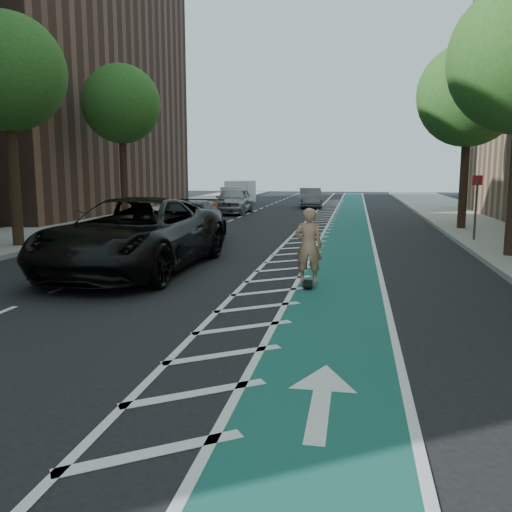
% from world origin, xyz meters
% --- Properties ---
extents(ground, '(120.00, 120.00, 0.00)m').
position_xyz_m(ground, '(0.00, 0.00, 0.00)').
color(ground, black).
rests_on(ground, ground).
extents(bike_lane, '(2.00, 90.00, 0.01)m').
position_xyz_m(bike_lane, '(3.00, 10.00, 0.01)').
color(bike_lane, '#17534C').
rests_on(bike_lane, ground).
extents(buffer_strip, '(1.40, 90.00, 0.01)m').
position_xyz_m(buffer_strip, '(1.50, 10.00, 0.01)').
color(buffer_strip, silver).
rests_on(buffer_strip, ground).
extents(sidewalk_left, '(5.00, 90.00, 0.15)m').
position_xyz_m(sidewalk_left, '(-9.50, 10.00, 0.07)').
color(sidewalk_left, gray).
rests_on(sidewalk_left, ground).
extents(curb_right, '(0.12, 90.00, 0.16)m').
position_xyz_m(curb_right, '(7.05, 10.00, 0.08)').
color(curb_right, gray).
rests_on(curb_right, ground).
extents(curb_left, '(0.12, 90.00, 0.16)m').
position_xyz_m(curb_left, '(-7.05, 10.00, 0.08)').
color(curb_left, gray).
rests_on(curb_left, ground).
extents(building_left_far, '(14.00, 22.00, 18.00)m').
position_xyz_m(building_left_far, '(-17.50, 24.00, 9.00)').
color(building_left_far, brown).
rests_on(building_left_far, ground).
extents(tree_l_c, '(4.20, 4.20, 7.90)m').
position_xyz_m(tree_l_c, '(-7.90, 8.00, 5.77)').
color(tree_l_c, '#382619').
rests_on(tree_l_c, ground).
extents(tree_r_d, '(4.20, 4.20, 7.90)m').
position_xyz_m(tree_r_d, '(7.90, 16.00, 5.77)').
color(tree_r_d, '#382619').
rests_on(tree_r_d, ground).
extents(tree_l_d, '(4.20, 4.20, 7.90)m').
position_xyz_m(tree_l_d, '(-7.90, 16.00, 5.77)').
color(tree_l_d, '#382619').
rests_on(tree_l_d, ground).
extents(sign_post, '(0.35, 0.08, 2.47)m').
position_xyz_m(sign_post, '(7.60, 12.00, 1.35)').
color(sign_post, '#4C4C4C').
rests_on(sign_post, ground).
extents(skateboard, '(0.26, 0.76, 0.10)m').
position_xyz_m(skateboard, '(2.30, 3.45, 0.08)').
color(skateboard, black).
rests_on(skateboard, ground).
extents(skateboarder, '(0.66, 0.45, 1.73)m').
position_xyz_m(skateboarder, '(2.30, 3.45, 0.96)').
color(skateboarder, tan).
rests_on(skateboarder, skateboard).
extents(suv_near, '(3.40, 7.06, 1.94)m').
position_xyz_m(suv_near, '(-2.40, 4.68, 0.97)').
color(suv_near, black).
rests_on(suv_near, ground).
extents(suv_far, '(2.68, 5.72, 1.62)m').
position_xyz_m(suv_far, '(-2.40, 8.93, 0.81)').
color(suv_far, black).
rests_on(suv_far, ground).
extents(car_silver, '(1.97, 4.81, 1.63)m').
position_xyz_m(car_silver, '(-4.09, 23.86, 0.82)').
color(car_silver, '#97979C').
rests_on(car_silver, ground).
extents(car_grey, '(2.00, 4.37, 1.39)m').
position_xyz_m(car_grey, '(0.11, 30.13, 0.70)').
color(car_grey, '#5E5D63').
rests_on(car_grey, ground).
extents(box_truck, '(2.09, 4.35, 1.78)m').
position_xyz_m(box_truck, '(-6.18, 35.00, 0.82)').
color(box_truck, silver).
rests_on(box_truck, ground).
extents(barrel_a, '(0.75, 0.75, 1.02)m').
position_xyz_m(barrel_a, '(-3.80, 6.22, 0.48)').
color(barrel_a, '#FF5E0D').
rests_on(barrel_a, ground).
extents(barrel_b, '(0.62, 0.62, 0.85)m').
position_xyz_m(barrel_b, '(-3.60, 14.00, 0.40)').
color(barrel_b, orange).
rests_on(barrel_b, ground).
extents(barrel_c, '(0.72, 0.72, 0.99)m').
position_xyz_m(barrel_c, '(-4.00, 18.44, 0.47)').
color(barrel_c, '#D93E0B').
rests_on(barrel_c, ground).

